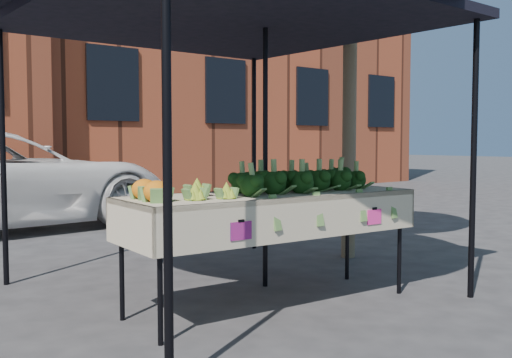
{
  "coord_description": "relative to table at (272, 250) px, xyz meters",
  "views": [
    {
      "loc": [
        -3.08,
        -3.35,
        1.3
      ],
      "look_at": [
        -0.11,
        0.33,
        1.0
      ],
      "focal_mm": 41.02,
      "sensor_mm": 36.0,
      "label": 1
    }
  ],
  "objects": [
    {
      "name": "ground",
      "position": [
        0.11,
        -0.13,
        -0.45
      ],
      "size": [
        90.0,
        90.0,
        0.0
      ],
      "primitive_type": "plane",
      "color": "#2D2D30"
    },
    {
      "name": "table",
      "position": [
        0.0,
        0.0,
        0.0
      ],
      "size": [
        2.45,
        0.97,
        0.9
      ],
      "color": "#C0B29A",
      "rests_on": "ground"
    },
    {
      "name": "canopy",
      "position": [
        0.01,
        0.6,
        0.92
      ],
      "size": [
        3.16,
        3.16,
        2.74
      ],
      "primitive_type": null,
      "color": "black",
      "rests_on": "ground"
    },
    {
      "name": "broccoli_heap",
      "position": [
        0.32,
        0.03,
        0.56
      ],
      "size": [
        1.44,
        0.54,
        0.23
      ],
      "primitive_type": "ellipsoid",
      "color": "black",
      "rests_on": "table"
    },
    {
      "name": "romanesco_cluster",
      "position": [
        -0.67,
        -0.01,
        0.54
      ],
      "size": [
        0.41,
        0.45,
        0.18
      ],
      "primitive_type": "ellipsoid",
      "color": "#9DB72C",
      "rests_on": "table"
    },
    {
      "name": "cauliflower_pair",
      "position": [
        -1.04,
        0.07,
        0.53
      ],
      "size": [
        0.21,
        0.41,
        0.16
      ],
      "primitive_type": "ellipsoid",
      "color": "orange",
      "rests_on": "table"
    },
    {
      "name": "street_tree",
      "position": [
        1.95,
        0.95,
        1.78
      ],
      "size": [
        2.26,
        2.26,
        4.46
      ],
      "primitive_type": null,
      "color": "#1E4C14",
      "rests_on": "ground"
    },
    {
      "name": "building_right",
      "position": [
        7.11,
        12.37,
        3.8
      ],
      "size": [
        12.0,
        8.0,
        8.5
      ],
      "primitive_type": "cube",
      "color": "brown",
      "rests_on": "ground"
    }
  ]
}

